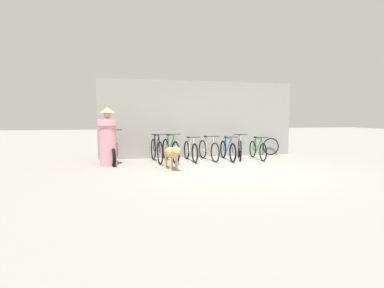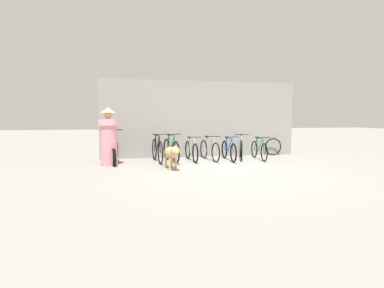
# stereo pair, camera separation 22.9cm
# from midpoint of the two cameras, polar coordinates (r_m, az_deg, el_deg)

# --- Properties ---
(ground_plane) EXTENTS (60.00, 60.00, 0.00)m
(ground_plane) POSITION_cam_midpoint_polar(r_m,az_deg,el_deg) (8.07, 7.88, -5.22)
(ground_plane) COLOR gray
(shop_wall_back) EXTENTS (7.19, 0.20, 2.75)m
(shop_wall_back) POSITION_cam_midpoint_polar(r_m,az_deg,el_deg) (10.99, 2.35, 4.75)
(shop_wall_back) COLOR gray
(shop_wall_back) RESTS_ON ground
(bicycle_0) EXTENTS (0.46, 1.77, 0.93)m
(bicycle_0) POSITION_cam_midpoint_polar(r_m,az_deg,el_deg) (9.67, -5.98, -1.18)
(bicycle_0) COLOR black
(bicycle_0) RESTS_ON ground
(bicycle_1) EXTENTS (0.46, 1.71, 0.92)m
(bicycle_1) POSITION_cam_midpoint_polar(r_m,az_deg,el_deg) (9.78, -3.35, -1.15)
(bicycle_1) COLOR black
(bicycle_1) RESTS_ON ground
(bicycle_2) EXTENTS (0.46, 1.60, 0.82)m
(bicycle_2) POSITION_cam_midpoint_polar(r_m,az_deg,el_deg) (9.89, 0.52, -1.30)
(bicycle_2) COLOR black
(bicycle_2) RESTS_ON ground
(bicycle_3) EXTENTS (0.46, 1.67, 0.84)m
(bicycle_3) POSITION_cam_midpoint_polar(r_m,az_deg,el_deg) (10.07, 3.99, -1.13)
(bicycle_3) COLOR black
(bicycle_3) RESTS_ON ground
(bicycle_4) EXTENTS (0.46, 1.69, 0.82)m
(bicycle_4) POSITION_cam_midpoint_polar(r_m,az_deg,el_deg) (10.13, 7.64, -1.21)
(bicycle_4) COLOR black
(bicycle_4) RESTS_ON ground
(bicycle_5) EXTENTS (0.64, 1.61, 0.88)m
(bicycle_5) POSITION_cam_midpoint_polar(r_m,az_deg,el_deg) (10.52, 9.95, -0.84)
(bicycle_5) COLOR black
(bicycle_5) RESTS_ON ground
(bicycle_6) EXTENTS (0.46, 1.61, 0.79)m
(bicycle_6) POSITION_cam_midpoint_polar(r_m,az_deg,el_deg) (10.51, 13.25, -1.09)
(bicycle_6) COLOR black
(bicycle_6) RESTS_ON ground
(motorcycle) EXTENTS (0.58, 1.91, 1.08)m
(motorcycle) POSITION_cam_midpoint_polar(r_m,az_deg,el_deg) (9.75, -14.22, -1.06)
(motorcycle) COLOR black
(motorcycle) RESTS_ON ground
(stray_dog) EXTENTS (0.41, 1.24, 0.67)m
(stray_dog) POSITION_cam_midpoint_polar(r_m,az_deg,el_deg) (8.27, -3.15, -1.74)
(stray_dog) COLOR tan
(stray_dog) RESTS_ON ground
(person_in_robes) EXTENTS (0.82, 0.82, 1.73)m
(person_in_robes) POSITION_cam_midpoint_polar(r_m,az_deg,el_deg) (9.25, -14.92, 1.38)
(person_in_robes) COLOR pink
(person_in_robes) RESTS_ON ground
(spare_tire_left) EXTENTS (0.66, 0.07, 0.66)m
(spare_tire_left) POSITION_cam_midpoint_polar(r_m,az_deg,el_deg) (11.80, 15.72, -0.50)
(spare_tire_left) COLOR black
(spare_tire_left) RESTS_ON ground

